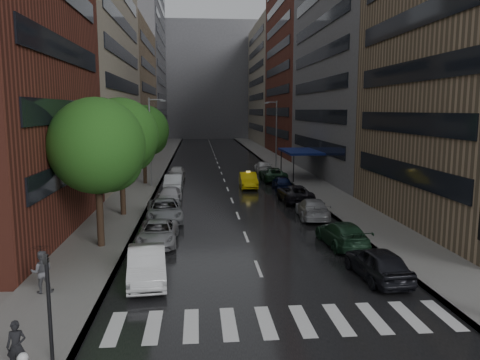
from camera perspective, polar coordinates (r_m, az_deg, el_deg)
name	(u,v)px	position (r m, az deg, el deg)	size (l,w,h in m)	color
ground	(271,301)	(20.31, 3.76, -14.46)	(220.00, 220.00, 0.00)	gray
road	(218,164)	(68.98, -2.70, 1.94)	(14.00, 140.00, 0.01)	black
sidewalk_left	(156,164)	(69.17, -10.17, 1.89)	(4.00, 140.00, 0.15)	gray
sidewalk_right	(278,163)	(69.94, 4.69, 2.07)	(4.00, 140.00, 0.15)	gray
crosswalk	(284,321)	(18.54, 5.40, -16.78)	(13.15, 2.80, 0.01)	silver
buildings_left	(120,58)	(78.59, -14.43, 14.17)	(8.00, 108.00, 38.00)	maroon
buildings_right	(309,65)	(77.60, 8.45, 13.71)	(8.05, 109.10, 36.00)	#937A5B
building_far	(207,81)	(136.73, -4.04, 11.91)	(40.00, 14.00, 32.00)	slate
tree_near	(97,146)	(27.47, -17.05, 3.98)	(5.43, 5.43, 8.65)	#382619
tree_mid	(121,136)	(35.59, -14.35, 5.25)	(5.55, 5.55, 8.84)	#382619
tree_far	(144,130)	(50.53, -11.65, 5.95)	(5.31, 5.31, 8.47)	#382619
taxi	(248,180)	(47.92, 1.01, -0.02)	(1.67, 4.80, 1.58)	yellow
parked_cars_left	(167,203)	(37.00, -8.87, -2.75)	(2.98, 37.23, 1.61)	silver
parked_cars_right	(294,193)	(41.12, 6.63, -1.58)	(2.75, 43.31, 1.57)	black
ped_bag_walker	(17,347)	(16.29, -25.54, -17.91)	(0.66, 0.46, 1.56)	black
ped_black_umbrella	(41,265)	(21.99, -23.06, -9.50)	(1.04, 0.98, 2.09)	#535358
traffic_light	(49,297)	(15.92, -22.30, -13.10)	(0.18, 0.15, 3.45)	black
street_lamp_left	(151,140)	(48.78, -10.81, 4.82)	(1.74, 0.22, 9.00)	gray
street_lamp_right	(276,132)	(64.42, 4.38, 5.82)	(1.74, 0.22, 9.00)	gray
awning	(301,151)	(54.99, 7.39, 3.47)	(4.00, 8.00, 3.12)	navy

